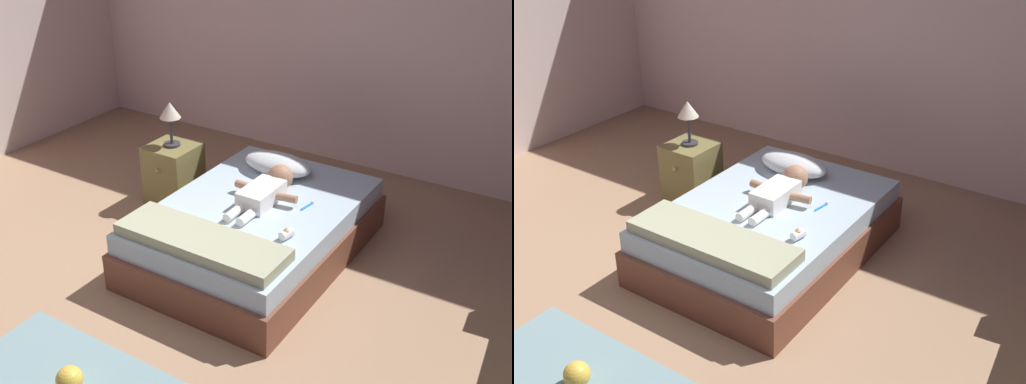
% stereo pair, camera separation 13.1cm
% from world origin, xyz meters
% --- Properties ---
extents(ground_plane, '(8.00, 8.00, 0.00)m').
position_xyz_m(ground_plane, '(0.00, 0.00, 0.00)').
color(ground_plane, '#A27E5F').
extents(wall_behind_bed, '(8.00, 0.12, 2.75)m').
position_xyz_m(wall_behind_bed, '(0.00, 3.00, 1.37)').
color(wall_behind_bed, beige).
rests_on(wall_behind_bed, ground_plane).
extents(bed, '(1.24, 1.76, 0.41)m').
position_xyz_m(bed, '(0.06, 1.14, 0.20)').
color(bed, brown).
rests_on(bed, ground_plane).
extents(pillow, '(0.55, 0.30, 0.15)m').
position_xyz_m(pillow, '(-0.07, 1.65, 0.49)').
color(pillow, silver).
rests_on(pillow, bed).
extents(baby, '(0.49, 0.70, 0.18)m').
position_xyz_m(baby, '(0.08, 1.25, 0.48)').
color(baby, white).
rests_on(baby, bed).
extents(toothbrush, '(0.04, 0.14, 0.02)m').
position_xyz_m(toothbrush, '(0.37, 1.31, 0.42)').
color(toothbrush, '#2C8FF0').
rests_on(toothbrush, bed).
extents(nightstand, '(0.37, 0.40, 0.51)m').
position_xyz_m(nightstand, '(-0.93, 1.46, 0.26)').
color(nightstand, olive).
rests_on(nightstand, ground_plane).
extents(lamp, '(0.17, 0.17, 0.36)m').
position_xyz_m(lamp, '(-0.93, 1.46, 0.78)').
color(lamp, '#333338').
rests_on(lamp, nightstand).
extents(toy_ball, '(0.14, 0.14, 0.14)m').
position_xyz_m(toy_ball, '(-0.08, -0.50, 0.08)').
color(toy_ball, gold).
rests_on(toy_ball, rug).
extents(blanket, '(1.12, 0.36, 0.08)m').
position_xyz_m(blanket, '(0.06, 0.51, 0.45)').
color(blanket, '#A6AB88').
rests_on(blanket, bed).
extents(baby_bottle, '(0.08, 0.10, 0.08)m').
position_xyz_m(baby_bottle, '(0.45, 0.87, 0.44)').
color(baby_bottle, white).
rests_on(baby_bottle, bed).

